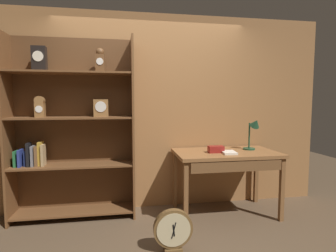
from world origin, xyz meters
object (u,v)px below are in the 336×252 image
Objects in this scene: round_clock_large at (173,230)px; bookshelf at (71,130)px; desk_lamp at (254,130)px; workbench at (226,159)px; toolbox_small at (216,149)px; open_repair_manual at (229,152)px.

bookshelf is at bearing 137.74° from round_clock_large.
bookshelf is 5.20× the size of desk_lamp.
workbench is (1.91, -0.25, -0.38)m from bookshelf.
round_clock_large is (-1.22, -0.81, -0.86)m from desk_lamp.
desk_lamp reaches higher than workbench.
toolbox_small is (-0.55, -0.10, -0.22)m from desk_lamp.
desk_lamp is at bearing 29.23° from open_repair_manual.
desk_lamp is (2.31, -0.18, -0.03)m from bookshelf.
desk_lamp is (0.40, 0.08, 0.35)m from workbench.
open_repair_manual reaches higher than workbench.
desk_lamp is 0.51m from open_repair_manual.
round_clock_large is at bearing -133.39° from toolbox_small.
toolbox_small is 0.86× the size of open_repair_manual.
workbench is 1.21m from round_clock_large.
toolbox_small is at bearing 46.61° from round_clock_large.
bookshelf is 1.74× the size of workbench.
open_repair_manual is at bearing -97.39° from workbench.
workbench is at bearing -7.57° from bookshelf.
toolbox_small reaches higher than open_repair_manual.
bookshelf is at bearing 171.01° from toolbox_small.
toolbox_small is (1.76, -0.28, -0.25)m from bookshelf.
bookshelf is 2.31m from desk_lamp.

